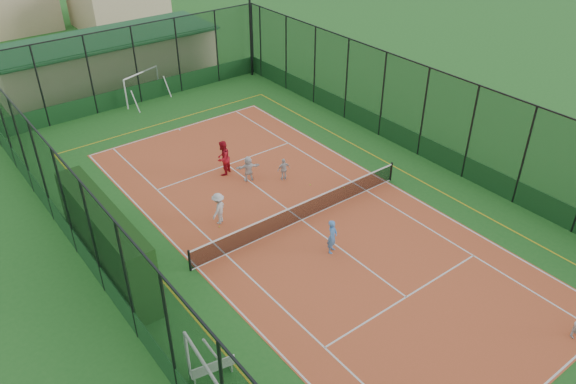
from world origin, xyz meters
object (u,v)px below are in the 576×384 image
at_px(floodlight_ne, 250,18).
at_px(child_far_left, 219,208).
at_px(futsal_goal_far, 142,87).
at_px(white_bench, 212,367).
at_px(child_far_right, 284,169).
at_px(coach, 223,158).
at_px(clubhouse, 108,58).
at_px(child_near_mid, 332,236).
at_px(child_far_back, 248,169).

relative_size(floodlight_ne, child_far_left, 5.36).
bearing_deg(futsal_goal_far, floodlight_ne, -22.84).
xyz_separation_m(white_bench, child_far_right, (9.32, 8.44, 0.20)).
bearing_deg(coach, child_far_right, 100.77).
height_order(clubhouse, child_near_mid, clubhouse).
bearing_deg(clubhouse, coach, -92.20).
height_order(futsal_goal_far, child_far_right, futsal_goal_far).
distance_m(floodlight_ne, futsal_goal_far, 8.99).
bearing_deg(child_far_back, child_near_mid, 105.95).
relative_size(white_bench, coach, 0.77).
bearing_deg(child_far_back, futsal_goal_far, -70.86).
bearing_deg(child_far_back, white_bench, 70.15).
bearing_deg(child_far_back, coach, -43.03).
bearing_deg(child_far_right, futsal_goal_far, -72.01).
bearing_deg(child_far_back, clubhouse, -70.06).
bearing_deg(floodlight_ne, child_far_left, -128.97).
height_order(futsal_goal_far, coach, futsal_goal_far).
relative_size(futsal_goal_far, child_far_right, 2.55).
xyz_separation_m(clubhouse, white_bench, (-7.80, -27.06, -1.17)).
xyz_separation_m(futsal_goal_far, child_far_right, (1.33, -13.58, -0.38)).
relative_size(child_near_mid, child_far_left, 1.02).
distance_m(clubhouse, futsal_goal_far, 5.08).
xyz_separation_m(clubhouse, child_near_mid, (-0.42, -24.54, -0.78)).
xyz_separation_m(child_far_back, coach, (-0.67, 1.31, 0.26)).
xyz_separation_m(white_bench, coach, (7.17, 10.78, 0.54)).
xyz_separation_m(white_bench, child_far_left, (4.70, 7.20, 0.37)).
xyz_separation_m(child_far_left, child_far_right, (4.62, 1.23, -0.17)).
height_order(white_bench, child_far_left, child_far_left).
distance_m(futsal_goal_far, child_far_right, 13.65).
bearing_deg(child_far_right, floodlight_ne, -105.76).
bearing_deg(child_far_right, white_bench, 54.56).
height_order(white_bench, futsal_goal_far, futsal_goal_far).
xyz_separation_m(futsal_goal_far, child_near_mid, (-0.61, -19.50, -0.19)).
bearing_deg(child_near_mid, child_far_left, 90.03).
distance_m(white_bench, child_far_back, 12.30).
bearing_deg(child_far_left, child_far_right, 161.52).
height_order(child_far_left, coach, coach).
distance_m(white_bench, coach, 12.96).
relative_size(clubhouse, coach, 8.14).
bearing_deg(futsal_goal_far, clubhouse, 71.72).
distance_m(clubhouse, child_far_back, 17.61).
distance_m(child_near_mid, coach, 8.27).
relative_size(clubhouse, child_near_mid, 9.72).
distance_m(child_far_back, coach, 1.50).
xyz_separation_m(child_near_mid, child_far_left, (-2.68, 4.68, -0.01)).
xyz_separation_m(floodlight_ne, clubhouse, (-8.60, 5.40, -2.55)).
height_order(child_near_mid, coach, coach).
bearing_deg(child_near_mid, clubhouse, 59.28).
relative_size(child_far_right, coach, 0.64).
xyz_separation_m(floodlight_ne, white_bench, (-16.40, -21.66, -3.72)).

